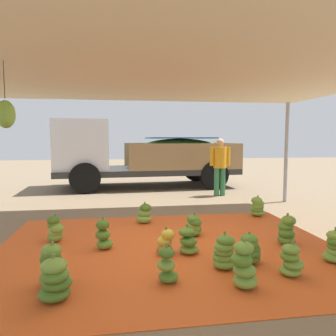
% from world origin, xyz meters
% --- Properties ---
extents(ground_plane, '(40.00, 40.00, 0.00)m').
position_xyz_m(ground_plane, '(0.00, 3.00, 0.00)').
color(ground_plane, '#7F6B51').
extents(tarp_orange, '(5.43, 4.26, 0.01)m').
position_xyz_m(tarp_orange, '(0.00, 0.00, 0.01)').
color(tarp_orange, '#E05B23').
rests_on(tarp_orange, ground).
extents(tent_canopy, '(8.00, 7.00, 2.80)m').
position_xyz_m(tent_canopy, '(-0.01, -0.09, 2.72)').
color(tent_canopy, '#9EA0A5').
rests_on(tent_canopy, ground).
extents(banana_bunch_0, '(0.36, 0.35, 0.52)m').
position_xyz_m(banana_bunch_0, '(1.95, -0.12, 0.24)').
color(banana_bunch_0, '#518428').
rests_on(banana_bunch_0, tarp_orange).
extents(banana_bunch_1, '(0.40, 0.40, 0.43)m').
position_xyz_m(banana_bunch_1, '(-0.27, 1.59, 0.20)').
color(banana_bunch_1, '#75A83D').
rests_on(banana_bunch_1, tarp_orange).
extents(banana_bunch_2, '(0.46, 0.46, 0.52)m').
position_xyz_m(banana_bunch_2, '(-1.46, -1.44, 0.23)').
color(banana_bunch_2, '#477523').
rests_on(banana_bunch_2, tarp_orange).
extents(banana_bunch_3, '(0.42, 0.40, 0.42)m').
position_xyz_m(banana_bunch_3, '(0.54, 0.58, 0.19)').
color(banana_bunch_3, '#60932D').
rests_on(banana_bunch_3, tarp_orange).
extents(banana_bunch_4, '(0.32, 0.32, 0.43)m').
position_xyz_m(banana_bunch_4, '(-0.09, -0.27, 0.19)').
color(banana_bunch_4, '#996628').
rests_on(banana_bunch_4, tarp_orange).
extents(banana_bunch_5, '(0.38, 0.37, 0.55)m').
position_xyz_m(banana_bunch_5, '(-1.56, -1.09, 0.25)').
color(banana_bunch_5, '#60932D').
rests_on(banana_bunch_5, tarp_orange).
extents(banana_bunch_6, '(0.39, 0.40, 0.45)m').
position_xyz_m(banana_bunch_6, '(1.03, -0.78, 0.21)').
color(banana_bunch_6, '#518428').
rests_on(banana_bunch_6, tarp_orange).
extents(banana_bunch_7, '(0.36, 0.37, 0.47)m').
position_xyz_m(banana_bunch_7, '(1.38, -1.25, 0.20)').
color(banana_bunch_7, '#75A83D').
rests_on(banana_bunch_7, tarp_orange).
extents(banana_bunch_8, '(0.33, 0.33, 0.52)m').
position_xyz_m(banana_bunch_8, '(-1.03, 0.11, 0.23)').
color(banana_bunch_8, '#60932D').
rests_on(banana_bunch_8, tarp_orange).
extents(banana_bunch_9, '(0.42, 0.41, 0.47)m').
position_xyz_m(banana_bunch_9, '(2.31, 1.80, 0.21)').
color(banana_bunch_9, '#6B9E38').
rests_on(banana_bunch_9, tarp_orange).
extents(banana_bunch_10, '(0.34, 0.34, 0.49)m').
position_xyz_m(banana_bunch_10, '(-0.20, -1.19, 0.21)').
color(banana_bunch_10, '#518428').
rests_on(banana_bunch_10, tarp_orange).
extents(banana_bunch_11, '(0.41, 0.38, 0.50)m').
position_xyz_m(banana_bunch_11, '(2.25, -0.91, 0.22)').
color(banana_bunch_11, '#6B9E38').
rests_on(banana_bunch_11, tarp_orange).
extents(banana_bunch_12, '(0.40, 0.40, 0.59)m').
position_xyz_m(banana_bunch_12, '(0.66, -1.46, 0.26)').
color(banana_bunch_12, '#75A83D').
rests_on(banana_bunch_12, tarp_orange).
extents(banana_bunch_13, '(0.41, 0.40, 0.45)m').
position_xyz_m(banana_bunch_13, '(0.25, -0.28, 0.19)').
color(banana_bunch_13, '#75A83D').
rests_on(banana_bunch_13, tarp_orange).
extents(banana_bunch_14, '(0.42, 0.42, 0.51)m').
position_xyz_m(banana_bunch_14, '(0.61, -0.89, 0.23)').
color(banana_bunch_14, '#6B9E38').
rests_on(banana_bunch_14, tarp_orange).
extents(banana_bunch_15, '(0.34, 0.33, 0.48)m').
position_xyz_m(banana_bunch_15, '(-1.86, 0.61, 0.22)').
color(banana_bunch_15, '#6B9E38').
rests_on(banana_bunch_15, tarp_orange).
extents(cargo_truck_main, '(6.54, 2.77, 2.40)m').
position_xyz_m(cargo_truck_main, '(-0.01, 6.72, 1.20)').
color(cargo_truck_main, '#2D2D2D').
rests_on(cargo_truck_main, ground).
extents(worker_0, '(0.65, 0.40, 1.77)m').
position_xyz_m(worker_0, '(2.29, 4.50, 1.03)').
color(worker_0, '#337A4C').
rests_on(worker_0, ground).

